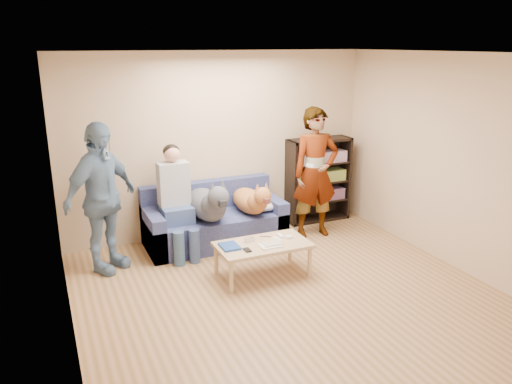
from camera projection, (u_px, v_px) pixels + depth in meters
name	position (u px, v px, depth m)	size (l,w,h in m)	color
ground	(302.00, 307.00, 5.30)	(5.00, 5.00, 0.00)	olive
ceiling	(309.00, 54.00, 4.55)	(5.00, 5.00, 0.00)	white
wall_back	(219.00, 145.00, 7.12)	(4.50, 4.50, 0.00)	tan
wall_left	(63.00, 222.00, 4.05)	(5.00, 5.00, 0.00)	tan
wall_right	(474.00, 168.00, 5.79)	(5.00, 5.00, 0.00)	tan
blanket	(264.00, 206.00, 7.02)	(0.38, 0.32, 0.13)	silver
person_standing_right	(315.00, 173.00, 7.04)	(0.68, 0.44, 1.86)	gray
person_standing_left	(101.00, 198.00, 5.93)	(1.08, 0.45, 1.84)	#6789A6
held_controller	(311.00, 166.00, 6.74)	(0.04, 0.13, 0.03)	white
notebook_blue	(230.00, 246.00, 5.78)	(0.20, 0.26, 0.03)	navy
papers	(270.00, 245.00, 5.82)	(0.26, 0.20, 0.01)	silver
magazine	(272.00, 243.00, 5.85)	(0.22, 0.17, 0.01)	#B2AA8F
camera_silver	(249.00, 240.00, 5.94)	(0.11, 0.06, 0.05)	silver
controller_a	(280.00, 236.00, 6.08)	(0.04, 0.13, 0.03)	white
controller_b	(289.00, 237.00, 6.04)	(0.09, 0.06, 0.03)	white
headphone_cup_a	(279.00, 241.00, 5.95)	(0.07, 0.07, 0.02)	white
headphone_cup_b	(276.00, 238.00, 6.02)	(0.07, 0.07, 0.02)	white
pen_orange	(267.00, 248.00, 5.74)	(0.01, 0.01, 0.14)	orange
pen_black	(266.00, 236.00, 6.10)	(0.01, 0.01, 0.14)	black
wallet	(247.00, 250.00, 5.69)	(0.07, 0.12, 0.01)	black
sofa	(214.00, 223.00, 6.96)	(1.90, 0.85, 0.82)	#515B93
person_seated	(176.00, 197.00, 6.49)	(0.40, 0.73, 1.47)	#3C5E86
dog_gray	(209.00, 204.00, 6.59)	(0.45, 1.27, 0.65)	#52565C
dog_tan	(252.00, 200.00, 6.86)	(0.37, 1.15, 0.54)	#B66237
coffee_table	(263.00, 247.00, 5.91)	(1.10, 0.60, 0.42)	tan
bookshelf	(318.00, 178.00, 7.74)	(1.00, 0.34, 1.30)	black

